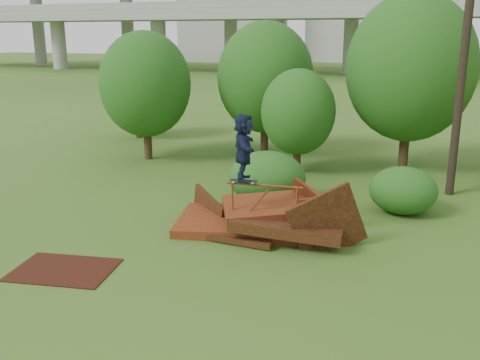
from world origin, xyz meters
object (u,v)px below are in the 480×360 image
(flat_plate, at_px, (64,270))
(utility_pole, at_px, (465,50))
(skater, at_px, (244,147))
(scrap_pile, at_px, (264,220))

(flat_plate, relative_size, utility_pole, 0.24)
(skater, relative_size, utility_pole, 0.19)
(skater, distance_m, flat_plate, 5.47)
(scrap_pile, relative_size, flat_plate, 2.39)
(scrap_pile, height_order, flat_plate, scrap_pile)
(scrap_pile, xyz_separation_m, flat_plate, (-3.66, -4.11, -0.36))
(skater, height_order, utility_pole, utility_pole)
(flat_plate, bearing_deg, skater, 48.46)
(skater, bearing_deg, scrap_pile, -63.77)
(skater, bearing_deg, flat_plate, 117.61)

